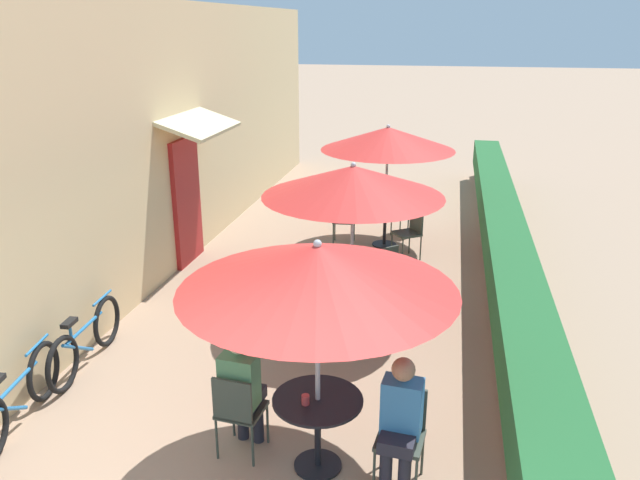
{
  "coord_description": "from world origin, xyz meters",
  "views": [
    {
      "loc": [
        1.83,
        -2.71,
        3.85
      ],
      "look_at": [
        0.15,
        5.3,
        1.0
      ],
      "focal_mm": 35.0,
      "sensor_mm": 36.0,
      "label": 1
    }
  ],
  "objects_px": {
    "patio_umbrella_near": "(318,268)",
    "patio_umbrella_mid": "(353,181)",
    "patio_table_near": "(318,417)",
    "cafe_chair_mid_right": "(392,273)",
    "cafe_chair_near_right": "(402,429)",
    "cafe_chair_mid_left": "(306,300)",
    "cafe_chair_near_left": "(238,408)",
    "coffee_cup_near": "(305,400)",
    "patio_table_far": "(385,217)",
    "coffee_cup_mid": "(341,267)",
    "cafe_chair_far_back": "(344,218)",
    "seated_patron_near_left": "(242,386)",
    "seated_patron_mid_left": "(302,285)",
    "bicycle_second": "(86,340)",
    "patio_table_mid": "(351,285)",
    "patio_umbrella_far": "(388,139)",
    "cafe_chair_far_left": "(411,229)",
    "cafe_chair_far_right": "(401,208)",
    "seated_patron_near_right": "(400,419)",
    "bicycle_leaning": "(17,398)",
    "coffee_cup_far": "(381,207)"
  },
  "relations": [
    {
      "from": "cafe_chair_mid_left",
      "to": "patio_table_far",
      "type": "bearing_deg",
      "value": 37.23
    },
    {
      "from": "seated_patron_mid_left",
      "to": "cafe_chair_far_back",
      "type": "xyz_separation_m",
      "value": [
        -0.06,
        3.52,
        -0.17
      ]
    },
    {
      "from": "seated_patron_near_left",
      "to": "coffee_cup_mid",
      "type": "xyz_separation_m",
      "value": [
        0.41,
        2.91,
        0.08
      ]
    },
    {
      "from": "patio_table_far",
      "to": "cafe_chair_far_right",
      "type": "height_order",
      "value": "cafe_chair_far_right"
    },
    {
      "from": "seated_patron_near_left",
      "to": "patio_umbrella_near",
      "type": "bearing_deg",
      "value": -2.72
    },
    {
      "from": "patio_table_near",
      "to": "cafe_chair_mid_left",
      "type": "distance_m",
      "value": 2.51
    },
    {
      "from": "patio_umbrella_near",
      "to": "coffee_cup_mid",
      "type": "bearing_deg",
      "value": 96.16
    },
    {
      "from": "patio_umbrella_mid",
      "to": "bicycle_second",
      "type": "relative_size",
      "value": 1.38
    },
    {
      "from": "cafe_chair_near_left",
      "to": "coffee_cup_near",
      "type": "xyz_separation_m",
      "value": [
        0.66,
        -0.1,
        0.25
      ]
    },
    {
      "from": "patio_table_mid",
      "to": "patio_table_far",
      "type": "bearing_deg",
      "value": 88.0
    },
    {
      "from": "cafe_chair_far_back",
      "to": "coffee_cup_near",
      "type": "bearing_deg",
      "value": -89.35
    },
    {
      "from": "seated_patron_near_right",
      "to": "coffee_cup_mid",
      "type": "bearing_deg",
      "value": -65.48
    },
    {
      "from": "patio_umbrella_mid",
      "to": "cafe_chair_near_right",
      "type": "bearing_deg",
      "value": -72.8
    },
    {
      "from": "patio_table_far",
      "to": "coffee_cup_mid",
      "type": "bearing_deg",
      "value": -94.71
    },
    {
      "from": "patio_table_mid",
      "to": "cafe_chair_far_back",
      "type": "distance_m",
      "value": 3.09
    },
    {
      "from": "cafe_chair_near_right",
      "to": "cafe_chair_far_back",
      "type": "distance_m",
      "value": 6.21
    },
    {
      "from": "cafe_chair_mid_left",
      "to": "seated_patron_mid_left",
      "type": "height_order",
      "value": "seated_patron_mid_left"
    },
    {
      "from": "cafe_chair_mid_right",
      "to": "patio_umbrella_far",
      "type": "distance_m",
      "value": 3.01
    },
    {
      "from": "seated_patron_near_left",
      "to": "patio_umbrella_far",
      "type": "relative_size",
      "value": 0.53
    },
    {
      "from": "cafe_chair_near_right",
      "to": "coffee_cup_mid",
      "type": "distance_m",
      "value": 3.21
    },
    {
      "from": "seated_patron_near_right",
      "to": "patio_umbrella_far",
      "type": "distance_m",
      "value": 6.46
    },
    {
      "from": "patio_umbrella_mid",
      "to": "cafe_chair_far_back",
      "type": "height_order",
      "value": "patio_umbrella_mid"
    },
    {
      "from": "cafe_chair_mid_left",
      "to": "patio_umbrella_mid",
      "type": "bearing_deg",
      "value": 5.86
    },
    {
      "from": "seated_patron_near_right",
      "to": "patio_table_mid",
      "type": "bearing_deg",
      "value": -67.83
    },
    {
      "from": "cafe_chair_near_right",
      "to": "coffee_cup_mid",
      "type": "height_order",
      "value": "cafe_chair_near_right"
    },
    {
      "from": "cafe_chair_near_left",
      "to": "patio_umbrella_far",
      "type": "relative_size",
      "value": 0.37
    },
    {
      "from": "bicycle_second",
      "to": "coffee_cup_near",
      "type": "bearing_deg",
      "value": -27.55
    },
    {
      "from": "patio_umbrella_near",
      "to": "patio_table_far",
      "type": "bearing_deg",
      "value": 90.61
    },
    {
      "from": "cafe_chair_near_right",
      "to": "cafe_chair_mid_left",
      "type": "relative_size",
      "value": 1.0
    },
    {
      "from": "patio_table_near",
      "to": "seated_patron_near_left",
      "type": "distance_m",
      "value": 0.76
    },
    {
      "from": "patio_table_mid",
      "to": "seated_patron_mid_left",
      "type": "xyz_separation_m",
      "value": [
        -0.56,
        -0.49,
        0.16
      ]
    },
    {
      "from": "patio_umbrella_mid",
      "to": "cafe_chair_mid_left",
      "type": "height_order",
      "value": "patio_umbrella_mid"
    },
    {
      "from": "cafe_chair_near_left",
      "to": "patio_table_far",
      "type": "distance_m",
      "value": 6.21
    },
    {
      "from": "cafe_chair_far_back",
      "to": "cafe_chair_near_right",
      "type": "bearing_deg",
      "value": -81.55
    },
    {
      "from": "cafe_chair_near_left",
      "to": "cafe_chair_far_back",
      "type": "distance_m",
      "value": 6.02
    },
    {
      "from": "patio_umbrella_mid",
      "to": "seated_patron_mid_left",
      "type": "height_order",
      "value": "patio_umbrella_mid"
    },
    {
      "from": "coffee_cup_mid",
      "to": "bicycle_leaning",
      "type": "bearing_deg",
      "value": -131.53
    },
    {
      "from": "patio_table_mid",
      "to": "patio_umbrella_far",
      "type": "distance_m",
      "value": 3.49
    },
    {
      "from": "seated_patron_near_left",
      "to": "patio_table_far",
      "type": "bearing_deg",
      "value": 89.43
    },
    {
      "from": "seated_patron_near_right",
      "to": "coffee_cup_near",
      "type": "xyz_separation_m",
      "value": [
        -0.82,
        0.01,
        0.08
      ]
    },
    {
      "from": "patio_umbrella_mid",
      "to": "coffee_cup_far",
      "type": "distance_m",
      "value": 3.25
    },
    {
      "from": "patio_umbrella_near",
      "to": "cafe_chair_mid_left",
      "type": "bearing_deg",
      "value": 105.29
    },
    {
      "from": "patio_table_near",
      "to": "patio_umbrella_mid",
      "type": "bearing_deg",
      "value": 93.38
    },
    {
      "from": "seated_patron_near_left",
      "to": "cafe_chair_far_back",
      "type": "distance_m",
      "value": 5.91
    },
    {
      "from": "coffee_cup_near",
      "to": "seated_patron_mid_left",
      "type": "distance_m",
      "value": 2.69
    },
    {
      "from": "patio_table_mid",
      "to": "cafe_chair_far_left",
      "type": "distance_m",
      "value": 2.69
    },
    {
      "from": "patio_table_near",
      "to": "cafe_chair_mid_right",
      "type": "height_order",
      "value": "cafe_chair_mid_right"
    },
    {
      "from": "cafe_chair_near_right",
      "to": "cafe_chair_far_right",
      "type": "xyz_separation_m",
      "value": [
        -0.58,
        6.88,
        0.0
      ]
    },
    {
      "from": "patio_table_near",
      "to": "seated_patron_mid_left",
      "type": "distance_m",
      "value": 2.61
    },
    {
      "from": "patio_umbrella_near",
      "to": "patio_umbrella_mid",
      "type": "xyz_separation_m",
      "value": [
        -0.18,
        2.99,
        0.0
      ]
    }
  ]
}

